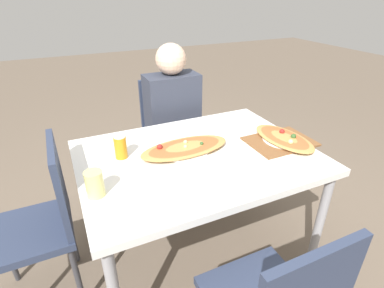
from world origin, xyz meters
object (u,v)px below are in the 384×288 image
at_px(chair_far_seated, 169,129).
at_px(pizza_second, 284,138).
at_px(chair_side_left, 43,219).
at_px(dining_table, 197,164).
at_px(drink_glass, 95,184).
at_px(pizza_main, 185,148).
at_px(soda_can, 121,147).
at_px(person_seated, 173,111).

height_order(chair_far_seated, pizza_second, chair_far_seated).
bearing_deg(chair_side_left, dining_table, -94.49).
bearing_deg(drink_glass, dining_table, 14.28).
bearing_deg(pizza_main, pizza_second, -13.25).
relative_size(pizza_main, pizza_second, 1.20).
height_order(pizza_main, pizza_second, same).
xyz_separation_m(dining_table, drink_glass, (-0.57, -0.14, 0.13)).
bearing_deg(chair_far_seated, dining_table, 80.94).
bearing_deg(pizza_second, dining_table, 171.36).
height_order(dining_table, chair_far_seated, chair_far_seated).
relative_size(pizza_main, soda_can, 4.21).
bearing_deg(pizza_second, soda_can, 166.51).
height_order(chair_side_left, pizza_second, chair_side_left).
xyz_separation_m(chair_far_seated, chair_side_left, (-0.96, -0.74, 0.00)).
xyz_separation_m(chair_far_seated, person_seated, (-0.00, -0.11, 0.20)).
distance_m(chair_side_left, pizza_main, 0.81).
distance_m(soda_can, pizza_second, 0.95).
relative_size(dining_table, person_seated, 1.06).
bearing_deg(person_seated, drink_glass, 50.13).
height_order(chair_far_seated, drink_glass, chair_far_seated).
height_order(pizza_main, soda_can, soda_can).
height_order(soda_can, drink_glass, soda_can).
distance_m(chair_far_seated, chair_side_left, 1.21).
bearing_deg(chair_side_left, drink_glass, -128.70).
bearing_deg(dining_table, person_seated, 79.47).
distance_m(chair_far_seated, pizza_second, 1.00).
height_order(chair_far_seated, pizza_main, chair_far_seated).
distance_m(chair_side_left, pizza_second, 1.39).
relative_size(dining_table, chair_side_left, 1.40).
relative_size(chair_far_seated, drink_glass, 7.51).
bearing_deg(person_seated, chair_side_left, 33.07).
height_order(dining_table, chair_side_left, chair_side_left).
relative_size(chair_side_left, drink_glass, 7.51).
bearing_deg(pizza_second, chair_side_left, 173.88).
height_order(person_seated, pizza_second, person_seated).
bearing_deg(chair_side_left, chair_far_seated, -52.39).
relative_size(chair_far_seated, pizza_main, 1.73).
xyz_separation_m(chair_side_left, drink_glass, (0.26, -0.21, 0.27)).
xyz_separation_m(drink_glass, pizza_second, (1.10, 0.06, -0.04)).
xyz_separation_m(chair_side_left, person_seated, (0.96, 0.62, 0.20)).
relative_size(dining_table, soda_can, 10.22).
bearing_deg(drink_glass, chair_far_seated, 53.70).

